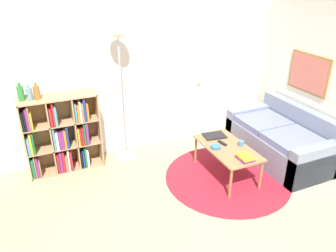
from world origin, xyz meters
name	(u,v)px	position (x,y,z in m)	size (l,w,h in m)	color
ground_plane	(236,247)	(0.00, 0.00, 0.00)	(14.00, 14.00, 0.00)	tan
wall_back	(150,68)	(0.02, 2.51, 1.29)	(7.23, 0.11, 2.60)	silver
wall_right	(319,73)	(2.14, 1.25, 1.30)	(0.08, 5.49, 2.60)	silver
rug	(227,177)	(0.62, 1.12, 0.00)	(1.74, 1.74, 0.01)	maroon
bookshelf	(61,135)	(-1.41, 2.30, 0.53)	(1.02, 0.34, 1.11)	tan
floor_lamp	(120,64)	(-0.51, 2.26, 1.47)	(0.32, 0.32, 1.89)	#B7B7BC
couch	(283,140)	(1.71, 1.28, 0.28)	(0.90, 1.61, 0.77)	gray
coffee_table	(227,150)	(0.63, 1.19, 0.41)	(0.55, 1.01, 0.46)	#996B42
laptop	(214,136)	(0.63, 1.54, 0.47)	(0.34, 0.27, 0.02)	black
bowl	(216,147)	(0.46, 1.22, 0.48)	(0.14, 0.14, 0.04)	teal
book_stack_on_table	(245,158)	(0.65, 0.82, 0.48)	(0.17, 0.21, 0.06)	#7F287A
cup	(241,143)	(0.81, 1.14, 0.49)	(0.08, 0.08, 0.07)	teal
remote	(222,143)	(0.61, 1.30, 0.47)	(0.07, 0.16, 0.02)	black
bottle_left	(21,93)	(-1.82, 2.33, 1.21)	(0.08, 0.08, 0.24)	#2D8438
bottle_middle	(30,94)	(-1.72, 2.30, 1.20)	(0.07, 0.07, 0.21)	#6B93A3
bottle_right	(37,92)	(-1.63, 2.30, 1.21)	(0.08, 0.08, 0.22)	olive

